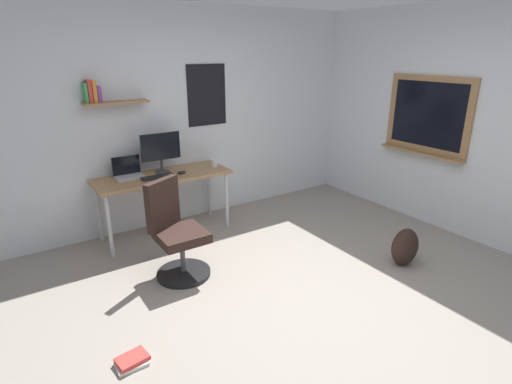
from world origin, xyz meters
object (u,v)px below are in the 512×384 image
Objects in this scene: coffee_mug at (214,163)px; keyboard at (158,177)px; laptop at (128,172)px; monitor_primary at (161,150)px; desk at (163,181)px; computer_mouse at (182,172)px; book_stack_on_floor at (132,361)px; backpack at (405,247)px; office_chair at (176,236)px.

keyboard is at bearing -176.11° from coffee_mug.
keyboard is at bearing -38.89° from laptop.
laptop is at bearing 170.68° from coffee_mug.
monitor_primary is 0.33m from keyboard.
computer_mouse reaches higher than desk.
desk is at bearing 61.68° from book_stack_on_floor.
desk is at bearing 43.80° from keyboard.
desk is 0.14m from keyboard.
desk is at bearing 130.45° from backpack.
coffee_mug reaches higher than computer_mouse.
laptop is 0.79× the size of backpack.
book_stack_on_floor is at bearing -128.71° from office_chair.
computer_mouse is (0.20, -0.07, 0.09)m from desk.
keyboard is 4.02× the size of coffee_mug.
monitor_primary is at bearing 74.14° from office_chair.
computer_mouse is (0.17, -0.17, -0.25)m from monitor_primary.
keyboard is at bearing -136.20° from desk.
coffee_mug is at bearing 44.94° from office_chair.
coffee_mug reaches higher than desk.
computer_mouse is at bearing -173.74° from coffee_mug.
keyboard is at bearing 180.00° from computer_mouse.
desk is at bearing -22.50° from laptop.
office_chair is at bearing -105.21° from desk.
office_chair is 9.13× the size of computer_mouse.
backpack is 1.69× the size of book_stack_on_floor.
desk is at bearing 160.33° from computer_mouse.
book_stack_on_floor is at bearing -108.39° from laptop.
office_chair reaches higher than keyboard.
monitor_primary is 2.00× the size of book_stack_on_floor.
desk is 1.60× the size of office_chair.
laptop is 0.59m from computer_mouse.
book_stack_on_floor is at bearing -117.41° from keyboard.
monitor_primary is at bearing 128.57° from backpack.
laptop is 0.84× the size of keyboard.
backpack is (1.70, -2.14, -0.81)m from monitor_primary.
coffee_mug is 0.23× the size of backpack.
computer_mouse is at bearing 62.02° from office_chair.
backpack is at bearing -49.55° from desk.
office_chair is 10.33× the size of coffee_mug.
laptop reaches higher than coffee_mug.
office_chair is 1.03m from computer_mouse.
laptop is at bearing 172.77° from monitor_primary.
desk is 16.52× the size of coffee_mug.
monitor_primary is at bearing -7.23° from laptop.
computer_mouse is 0.27× the size of backpack.
office_chair is 4.09× the size of book_stack_on_floor.
desk is 3.28× the size of monitor_primary.
laptop is at bearing 158.55° from computer_mouse.
keyboard is 2.16m from book_stack_on_floor.
laptop reaches higher than computer_mouse.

